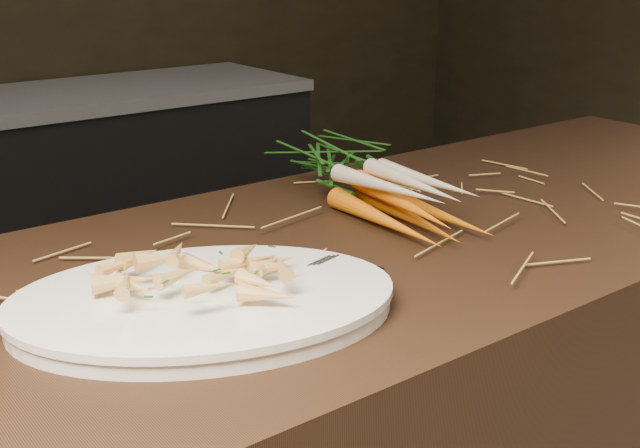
{
  "coord_description": "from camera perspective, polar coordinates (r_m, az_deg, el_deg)",
  "views": [
    {
      "loc": [
        -0.61,
        -0.57,
        1.32
      ],
      "look_at": [
        0.01,
        0.25,
        0.96
      ],
      "focal_mm": 45.0,
      "sensor_mm": 36.0,
      "label": 1
    }
  ],
  "objects": [
    {
      "name": "serving_fork",
      "position": [
        0.97,
        1.4,
        -4.66
      ],
      "size": [
        0.17,
        0.05,
        0.0
      ],
      "primitive_type": "cube",
      "rotation": [
        0.0,
        0.0,
        -1.34
      ],
      "color": "silver",
      "rests_on": "serving_platter"
    },
    {
      "name": "straw_bedding",
      "position": [
        1.14,
        -1.89,
        -1.9
      ],
      "size": [
        1.4,
        0.6,
        0.02
      ],
      "primitive_type": null,
      "color": "#A37431",
      "rests_on": "main_counter"
    },
    {
      "name": "serving_platter",
      "position": [
        0.97,
        -8.26,
        -5.78
      ],
      "size": [
        0.54,
        0.46,
        0.02
      ],
      "primitive_type": null,
      "rotation": [
        0.0,
        0.0,
        -0.42
      ],
      "color": "white",
      "rests_on": "main_counter"
    },
    {
      "name": "roasted_veg_heap",
      "position": [
        0.96,
        -8.37,
        -3.74
      ],
      "size": [
        0.27,
        0.24,
        0.05
      ],
      "primitive_type": null,
      "rotation": [
        0.0,
        0.0,
        -0.42
      ],
      "color": "gold",
      "rests_on": "serving_platter"
    },
    {
      "name": "back_counter",
      "position": [
        3.03,
        -17.97,
        0.98
      ],
      "size": [
        1.82,
        0.62,
        0.84
      ],
      "color": "black",
      "rests_on": "ground"
    },
    {
      "name": "root_veg_bunch",
      "position": [
        1.38,
        2.79,
        3.42
      ],
      "size": [
        0.21,
        0.51,
        0.09
      ],
      "rotation": [
        0.0,
        0.0,
        -0.15
      ],
      "color": "#C15607",
      "rests_on": "main_counter"
    }
  ]
}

